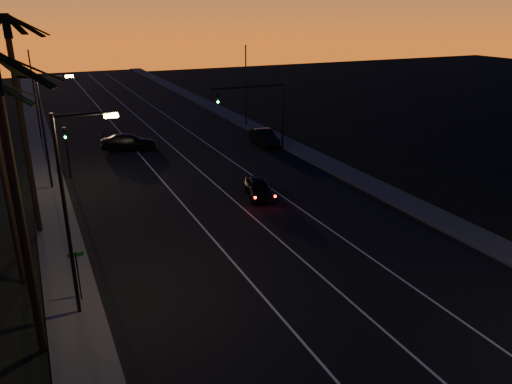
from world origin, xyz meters
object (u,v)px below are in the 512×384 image
right_car (264,137)px  cross_car (129,142)px  lead_car (259,188)px  signal_mast (260,103)px

right_car → cross_car: right_car is taller
lead_car → cross_car: bearing=109.2°
lead_car → right_car: bearing=62.9°
lead_car → cross_car: cross_car is taller
right_car → cross_car: size_ratio=0.86×
signal_mast → lead_car: (-4.77, -10.01, -4.09)m
lead_car → cross_car: size_ratio=0.84×
right_car → cross_car: (-12.50, 3.83, -0.02)m
signal_mast → right_car: size_ratio=1.47×
cross_car → signal_mast: bearing=-32.6°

